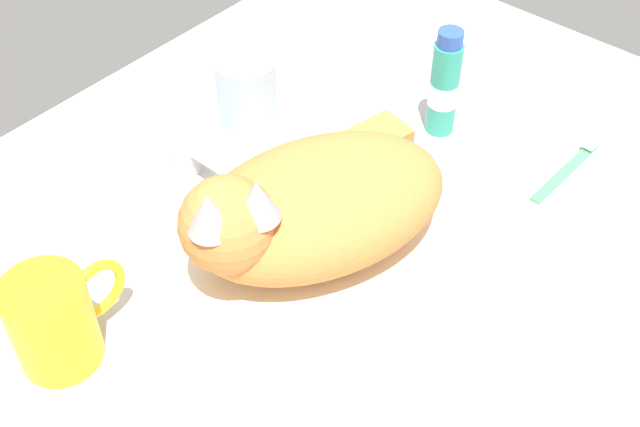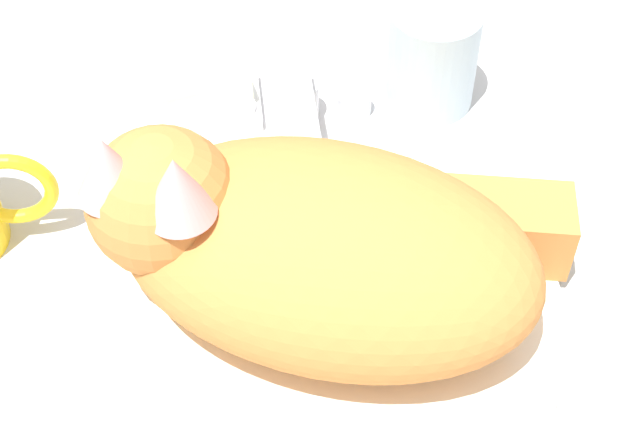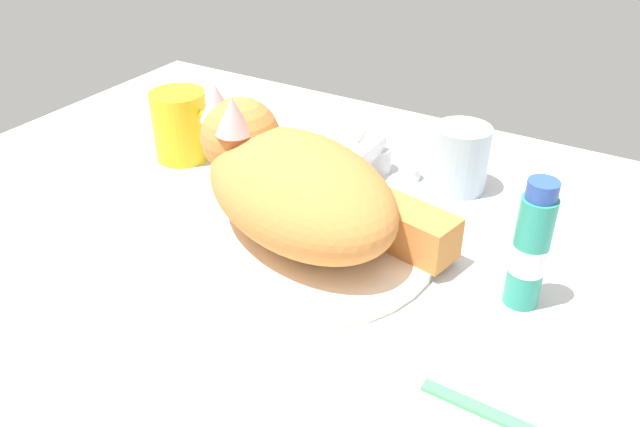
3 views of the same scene
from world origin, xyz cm
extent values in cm
cube|color=silver|center=(0.00, 0.00, -1.50)|extent=(110.00, 82.50, 3.00)
cylinder|color=white|center=(0.00, 0.00, 0.52)|extent=(31.70, 31.70, 1.04)
cylinder|color=silver|center=(0.00, 20.10, 1.70)|extent=(3.60, 3.60, 3.40)
cube|color=silver|center=(0.00, 15.21, 4.40)|extent=(2.00, 9.78, 2.00)
cylinder|color=silver|center=(-4.70, 20.10, 0.90)|extent=(2.80, 2.80, 1.80)
cylinder|color=silver|center=(4.70, 20.10, 0.90)|extent=(2.80, 2.80, 1.80)
ellipsoid|color=#D17F3D|center=(0.00, 0.00, 6.58)|extent=(31.20, 25.71, 11.06)
sphere|color=#D17F3D|center=(-9.78, 2.73, 9.62)|extent=(12.24, 12.24, 9.36)
ellipsoid|color=white|center=(-8.05, 2.01, 7.96)|extent=(7.60, 7.09, 5.15)
cone|color=#DB9E9E|center=(-8.46, 0.41, 13.60)|extent=(5.51, 5.51, 4.21)
cone|color=#DB9E9E|center=(-12.35, 2.03, 13.60)|extent=(5.51, 5.51, 4.21)
cube|color=#D17F3D|center=(9.70, 4.06, 3.46)|extent=(15.40, 7.83, 4.84)
ellipsoid|color=white|center=(-1.29, 9.11, 3.22)|extent=(6.55, 5.48, 4.36)
cylinder|color=yellow|center=(-25.66, 9.55, 4.84)|extent=(7.64, 7.64, 9.68)
torus|color=yellow|center=(-20.64, 9.55, 4.84)|extent=(6.42, 1.00, 6.42)
cylinder|color=silver|center=(11.00, 20.97, 4.30)|extent=(7.21, 7.21, 8.60)
cube|color=white|center=(-7.35, 21.76, 0.60)|extent=(9.00, 6.40, 1.20)
cube|color=silver|center=(-7.35, 21.76, 2.38)|extent=(7.91, 5.35, 2.37)
cylinder|color=teal|center=(24.75, 2.11, 5.98)|extent=(3.46, 3.46, 11.95)
cylinder|color=white|center=(24.75, 2.11, 5.38)|extent=(3.53, 3.53, 2.99)
cylinder|color=#2D51AD|center=(24.75, 2.11, 12.85)|extent=(2.94, 2.94, 1.80)
cube|color=#4CB266|center=(27.56, -13.57, 0.40)|extent=(13.37, 1.62, 0.80)
camera|label=1|loc=(-44.92, -38.53, 64.32)|focal=46.85mm
camera|label=2|loc=(-4.72, -36.31, 50.89)|focal=52.17mm
camera|label=3|loc=(33.32, -51.52, 41.65)|focal=36.22mm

